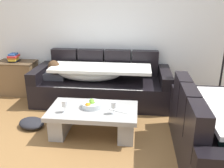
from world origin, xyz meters
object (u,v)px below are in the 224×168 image
couch_along_wall (100,84)px  coffee_table (93,118)px  wine_glass_near_right (114,105)px  floor_lamp (224,44)px  crumpled_garment (32,123)px  book_stack_on_cabinet (14,58)px  open_magazine (122,109)px  side_cabinet (18,78)px  fruit_bowl (92,105)px  couch_near_window (218,135)px  wine_glass_near_left (64,104)px

couch_along_wall → coffee_table: (0.08, -1.12, -0.09)m
couch_along_wall → wine_glass_near_right: size_ratio=14.36×
wine_glass_near_right → floor_lamp: size_ratio=0.09×
couch_along_wall → crumpled_garment: bearing=-129.5°
wine_glass_near_right → floor_lamp: floor_lamp is taller
book_stack_on_cabinet → crumpled_garment: 1.65m
wine_glass_near_right → book_stack_on_cabinet: size_ratio=0.70×
open_magazine → side_cabinet: 2.49m
wine_glass_near_right → open_magazine: wine_glass_near_right is taller
fruit_bowl → coffee_table: bearing=-60.6°
coffee_table → crumpled_garment: coffee_table is taller
fruit_bowl → book_stack_on_cabinet: size_ratio=1.18×
fruit_bowl → crumpled_garment: (-0.91, 0.04, -0.36)m
fruit_bowl → wine_glass_near_right: wine_glass_near_right is taller
coffee_table → book_stack_on_cabinet: bearing=142.5°
floor_lamp → crumpled_garment: (-2.83, -0.88, -1.06)m
wine_glass_near_right → side_cabinet: side_cabinet is taller
couch_along_wall → wine_glass_near_right: 1.30m
couch_near_window → wine_glass_near_right: size_ratio=10.45×
couch_near_window → fruit_bowl: size_ratio=6.20×
wine_glass_near_left → book_stack_on_cabinet: book_stack_on_cabinet is taller
couch_along_wall → floor_lamp: 2.13m
side_cabinet → book_stack_on_cabinet: book_stack_on_cabinet is taller
wine_glass_near_right → book_stack_on_cabinet: 2.53m
coffee_table → open_magazine: size_ratio=4.29×
couch_near_window → crumpled_garment: 2.53m
coffee_table → side_cabinet: 2.20m
couch_along_wall → wine_glass_near_left: (-0.26, -1.26, 0.17)m
coffee_table → crumpled_garment: (-0.94, 0.09, -0.18)m
couch_along_wall → side_cabinet: (-1.65, 0.23, -0.01)m
couch_along_wall → side_cabinet: couch_along_wall is taller
fruit_bowl → crumpled_garment: fruit_bowl is taller
open_magazine → floor_lamp: size_ratio=0.14×
side_cabinet → book_stack_on_cabinet: 0.40m
couch_near_window → book_stack_on_cabinet: bearing=61.5°
couch_along_wall → floor_lamp: size_ratio=1.22×
coffee_table → wine_glass_near_left: wine_glass_near_left is taller
wine_glass_near_left → floor_lamp: 2.57m
couch_along_wall → crumpled_garment: 1.37m
book_stack_on_cabinet → coffee_table: bearing=-37.5°
open_magazine → side_cabinet: size_ratio=0.39×
couch_near_window → side_cabinet: (-3.25, 1.78, -0.01)m
couch_along_wall → book_stack_on_cabinet: size_ratio=10.08×
floor_lamp → crumpled_garment: size_ratio=4.88×
wine_glass_near_right → couch_near_window: bearing=-14.7°
coffee_table → wine_glass_near_right: bearing=-20.7°
coffee_table → book_stack_on_cabinet: 2.27m
floor_lamp → coffee_table: bearing=-152.9°
coffee_table → open_magazine: open_magazine is taller
fruit_bowl → open_magazine: 0.42m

